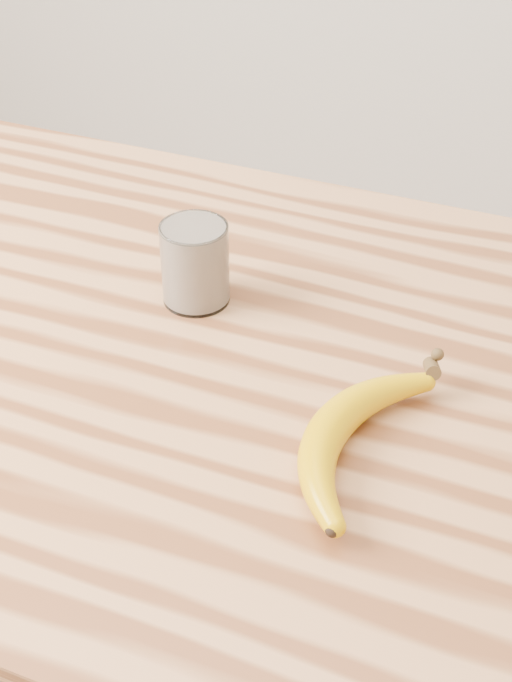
% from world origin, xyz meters
% --- Properties ---
extents(table, '(1.20, 0.80, 0.90)m').
position_xyz_m(table, '(0.00, 0.00, 0.77)').
color(table, '#B67B4A').
rests_on(table, ground).
extents(smoothie_glass, '(0.08, 0.08, 0.09)m').
position_xyz_m(smoothie_glass, '(0.08, 0.08, 0.95)').
color(smoothie_glass, white).
rests_on(smoothie_glass, table).
extents(banana, '(0.15, 0.32, 0.04)m').
position_xyz_m(banana, '(0.29, -0.09, 0.92)').
color(banana, '#CE9702').
rests_on(banana, table).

